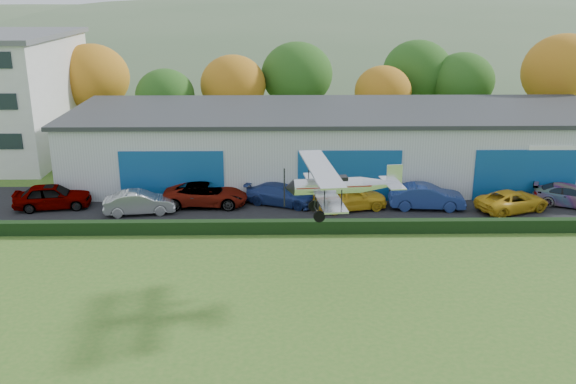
{
  "coord_description": "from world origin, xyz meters",
  "views": [
    {
      "loc": [
        0.21,
        -19.07,
        14.09
      ],
      "look_at": [
        0.68,
        11.73,
        4.04
      ],
      "focal_mm": 39.51,
      "sensor_mm": 36.0,
      "label": 1
    }
  ],
  "objects_px": {
    "car_2": "(206,194)",
    "car_6": "(513,201)",
    "car_4": "(350,197)",
    "biplane": "(338,184)",
    "car_1": "(140,202)",
    "car_5": "(427,197)",
    "car_0": "(52,196)",
    "car_3": "(281,194)",
    "hangar": "(341,143)",
    "car_7": "(572,196)"
  },
  "relations": [
    {
      "from": "hangar",
      "to": "car_4",
      "type": "relative_size",
      "value": 8.38
    },
    {
      "from": "car_4",
      "to": "car_0",
      "type": "bearing_deg",
      "value": 75.97
    },
    {
      "from": "car_2",
      "to": "car_6",
      "type": "bearing_deg",
      "value": -93.55
    },
    {
      "from": "car_6",
      "to": "hangar",
      "type": "bearing_deg",
      "value": 29.85
    },
    {
      "from": "hangar",
      "to": "car_6",
      "type": "distance_m",
      "value": 13.45
    },
    {
      "from": "car_2",
      "to": "car_1",
      "type": "bearing_deg",
      "value": 110.63
    },
    {
      "from": "car_6",
      "to": "car_5",
      "type": "bearing_deg",
      "value": 62.05
    },
    {
      "from": "car_0",
      "to": "car_6",
      "type": "xyz_separation_m",
      "value": [
        30.21,
        -0.99,
        -0.16
      ]
    },
    {
      "from": "car_1",
      "to": "car_5",
      "type": "height_order",
      "value": "car_5"
    },
    {
      "from": "car_7",
      "to": "biplane",
      "type": "height_order",
      "value": "biplane"
    },
    {
      "from": "car_3",
      "to": "biplane",
      "type": "bearing_deg",
      "value": -146.11
    },
    {
      "from": "car_6",
      "to": "car_7",
      "type": "bearing_deg",
      "value": -99.93
    },
    {
      "from": "car_0",
      "to": "car_6",
      "type": "height_order",
      "value": "car_0"
    },
    {
      "from": "car_2",
      "to": "car_6",
      "type": "height_order",
      "value": "car_2"
    },
    {
      "from": "car_3",
      "to": "car_6",
      "type": "relative_size",
      "value": 0.98
    },
    {
      "from": "car_1",
      "to": "car_0",
      "type": "bearing_deg",
      "value": 70.91
    },
    {
      "from": "car_1",
      "to": "car_5",
      "type": "bearing_deg",
      "value": -96.52
    },
    {
      "from": "car_4",
      "to": "biplane",
      "type": "xyz_separation_m",
      "value": [
        -1.85,
        -10.69,
        4.26
      ]
    },
    {
      "from": "car_6",
      "to": "biplane",
      "type": "xyz_separation_m",
      "value": [
        -12.45,
        -10.21,
        4.41
      ]
    },
    {
      "from": "car_7",
      "to": "car_3",
      "type": "bearing_deg",
      "value": 112.51
    },
    {
      "from": "hangar",
      "to": "car_6",
      "type": "height_order",
      "value": "hangar"
    },
    {
      "from": "car_4",
      "to": "biplane",
      "type": "relative_size",
      "value": 0.74
    },
    {
      "from": "car_2",
      "to": "hangar",
      "type": "bearing_deg",
      "value": -54.41
    },
    {
      "from": "hangar",
      "to": "car_7",
      "type": "height_order",
      "value": "hangar"
    },
    {
      "from": "car_3",
      "to": "car_5",
      "type": "bearing_deg",
      "value": -74.6
    },
    {
      "from": "car_0",
      "to": "car_2",
      "type": "height_order",
      "value": "car_0"
    },
    {
      "from": "car_1",
      "to": "car_5",
      "type": "xyz_separation_m",
      "value": [
        18.73,
        0.69,
        0.07
      ]
    },
    {
      "from": "hangar",
      "to": "car_2",
      "type": "bearing_deg",
      "value": -144.82
    },
    {
      "from": "hangar",
      "to": "car_4",
      "type": "bearing_deg",
      "value": -90.95
    },
    {
      "from": "car_4",
      "to": "biplane",
      "type": "distance_m",
      "value": 11.65
    },
    {
      "from": "car_3",
      "to": "hangar",
      "type": "bearing_deg",
      "value": -13.68
    },
    {
      "from": "car_6",
      "to": "biplane",
      "type": "relative_size",
      "value": 0.75
    },
    {
      "from": "car_1",
      "to": "car_7",
      "type": "xyz_separation_m",
      "value": [
        28.55,
        1.04,
        -0.03
      ]
    },
    {
      "from": "hangar",
      "to": "car_2",
      "type": "relative_size",
      "value": 7.34
    },
    {
      "from": "car_0",
      "to": "car_3",
      "type": "relative_size",
      "value": 1.02
    },
    {
      "from": "hangar",
      "to": "car_1",
      "type": "bearing_deg",
      "value": -148.85
    },
    {
      "from": "car_2",
      "to": "biplane",
      "type": "xyz_separation_m",
      "value": [
        7.69,
        -11.61,
        4.32
      ]
    },
    {
      "from": "hangar",
      "to": "car_4",
      "type": "distance_m",
      "value": 7.95
    },
    {
      "from": "hangar",
      "to": "car_5",
      "type": "distance_m",
      "value": 9.29
    },
    {
      "from": "car_3",
      "to": "car_5",
      "type": "height_order",
      "value": "car_5"
    },
    {
      "from": "car_1",
      "to": "car_3",
      "type": "relative_size",
      "value": 0.94
    },
    {
      "from": "hangar",
      "to": "car_3",
      "type": "xyz_separation_m",
      "value": [
        -4.64,
        -6.68,
        -1.91
      ]
    },
    {
      "from": "car_2",
      "to": "car_7",
      "type": "distance_m",
      "value": 24.45
    },
    {
      "from": "hangar",
      "to": "car_7",
      "type": "relative_size",
      "value": 8.22
    },
    {
      "from": "car_2",
      "to": "car_4",
      "type": "bearing_deg",
      "value": -95.13
    },
    {
      "from": "car_5",
      "to": "car_6",
      "type": "relative_size",
      "value": 1.01
    },
    {
      "from": "car_1",
      "to": "biplane",
      "type": "distance_m",
      "value": 16.12
    },
    {
      "from": "hangar",
      "to": "car_2",
      "type": "distance_m",
      "value": 11.98
    },
    {
      "from": "hangar",
      "to": "biplane",
      "type": "xyz_separation_m",
      "value": [
        -1.98,
        -18.43,
        2.48
      ]
    },
    {
      "from": "car_3",
      "to": "car_5",
      "type": "distance_m",
      "value": 9.65
    }
  ]
}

